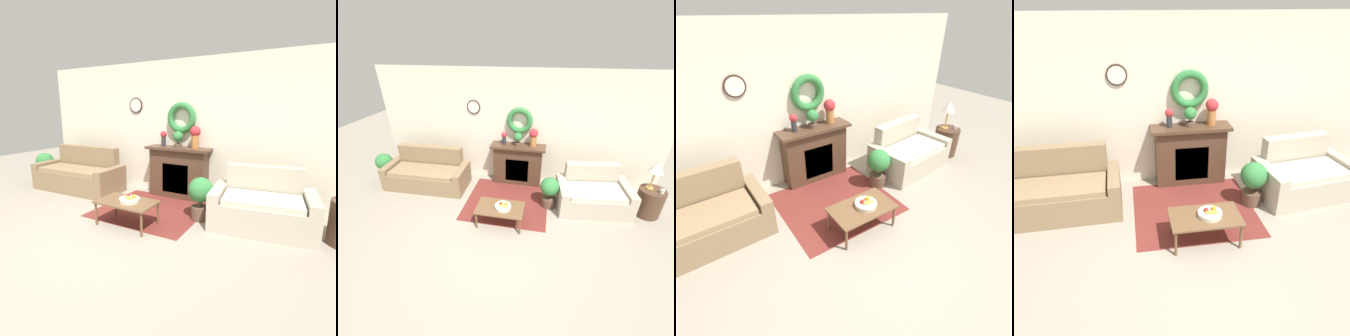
# 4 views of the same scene
# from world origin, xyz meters

# --- Properties ---
(ground_plane) EXTENTS (16.00, 16.00, 0.00)m
(ground_plane) POSITION_xyz_m (0.00, 0.00, 0.00)
(ground_plane) COLOR gray
(floor_rug) EXTENTS (1.80, 1.64, 0.01)m
(floor_rug) POSITION_xyz_m (-0.01, 1.45, 0.00)
(floor_rug) COLOR maroon
(floor_rug) RESTS_ON ground_plane
(wall_back) EXTENTS (6.80, 0.19, 2.70)m
(wall_back) POSITION_xyz_m (0.00, 2.53, 1.36)
(wall_back) COLOR beige
(wall_back) RESTS_ON ground_plane
(fireplace) EXTENTS (1.30, 0.41, 1.02)m
(fireplace) POSITION_xyz_m (0.09, 2.32, 0.52)
(fireplace) COLOR #4C3323
(fireplace) RESTS_ON ground_plane
(couch_left) EXTENTS (1.98, 0.91, 0.93)m
(couch_left) POSITION_xyz_m (-2.07, 1.76, 0.32)
(couch_left) COLOR #846B4C
(couch_left) RESTS_ON ground_plane
(loveseat_right) EXTENTS (1.57, 1.07, 0.88)m
(loveseat_right) POSITION_xyz_m (1.81, 1.65, 0.31)
(loveseat_right) COLOR #B2A893
(loveseat_right) RESTS_ON ground_plane
(coffee_table) EXTENTS (0.91, 0.54, 0.39)m
(coffee_table) POSITION_xyz_m (-0.01, 0.74, 0.35)
(coffee_table) COLOR brown
(coffee_table) RESTS_ON ground_plane
(fruit_bowl) EXTENTS (0.31, 0.31, 0.11)m
(fruit_bowl) POSITION_xyz_m (0.05, 0.73, 0.42)
(fruit_bowl) COLOR beige
(fruit_bowl) RESTS_ON coffee_table
(side_table_by_loveseat) EXTENTS (0.50, 0.50, 0.60)m
(side_table_by_loveseat) POSITION_xyz_m (2.92, 1.60, 0.30)
(side_table_by_loveseat) COLOR #4C3323
(side_table_by_loveseat) RESTS_ON ground_plane
(table_lamp) EXTENTS (0.27, 0.27, 0.59)m
(table_lamp) POSITION_xyz_m (2.85, 1.65, 1.06)
(table_lamp) COLOR #B28E42
(table_lamp) RESTS_ON side_table_by_loveseat
(mug) EXTENTS (0.07, 0.07, 0.08)m
(mug) POSITION_xyz_m (3.03, 1.52, 0.64)
(mug) COLOR silver
(mug) RESTS_ON side_table_by_loveseat
(vase_on_mantel_left) EXTENTS (0.13, 0.13, 0.30)m
(vase_on_mantel_left) POSITION_xyz_m (-0.26, 2.33, 1.20)
(vase_on_mantel_left) COLOR #2D2D33
(vase_on_mantel_left) RESTS_ON fireplace
(vase_on_mantel_right) EXTENTS (0.21, 0.21, 0.43)m
(vase_on_mantel_right) POSITION_xyz_m (0.43, 2.33, 1.27)
(vase_on_mantel_right) COLOR #AD6B38
(vase_on_mantel_right) RESTS_ON fireplace
(potted_plant_on_mantel) EXTENTS (0.20, 0.20, 0.31)m
(potted_plant_on_mantel) POSITION_xyz_m (0.08, 2.31, 1.20)
(potted_plant_on_mantel) COLOR brown
(potted_plant_on_mantel) RESTS_ON fireplace
(potted_plant_floor_by_loveseat) EXTENTS (0.40, 0.40, 0.70)m
(potted_plant_floor_by_loveseat) POSITION_xyz_m (0.90, 1.48, 0.41)
(potted_plant_floor_by_loveseat) COLOR brown
(potted_plant_floor_by_loveseat) RESTS_ON ground_plane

